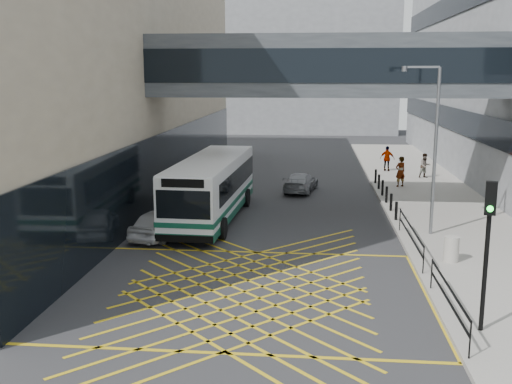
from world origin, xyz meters
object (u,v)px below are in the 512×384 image
(traffic_light, at_px, (488,235))
(car_dark, at_px, (212,209))
(street_lamp, at_px, (432,140))
(pedestrian_b, at_px, (425,166))
(car_silver, at_px, (301,182))
(pedestrian_c, at_px, (387,159))
(bus, at_px, (212,187))
(litter_bin, at_px, (451,249))
(pedestrian_a, at_px, (400,172))
(car_white, at_px, (160,223))

(traffic_light, bearing_deg, car_dark, 143.35)
(street_lamp, xyz_separation_m, pedestrian_b, (2.50, 14.81, -3.33))
(car_silver, height_order, pedestrian_c, pedestrian_c)
(street_lamp, bearing_deg, traffic_light, -82.52)
(bus, distance_m, pedestrian_b, 17.63)
(car_dark, distance_m, litter_bin, 11.67)
(litter_bin, relative_size, pedestrian_c, 0.54)
(traffic_light, bearing_deg, bus, 142.19)
(car_silver, xyz_separation_m, pedestrian_a, (6.20, 1.47, 0.49))
(car_white, relative_size, litter_bin, 4.27)
(bus, relative_size, pedestrian_c, 6.12)
(car_dark, distance_m, car_silver, 9.11)
(car_silver, bearing_deg, pedestrian_b, -139.59)
(car_white, xyz_separation_m, car_dark, (1.83, 2.99, -0.00))
(pedestrian_a, bearing_deg, car_dark, 14.84)
(car_dark, distance_m, pedestrian_b, 18.01)
(pedestrian_b, bearing_deg, car_silver, -169.19)
(car_silver, xyz_separation_m, litter_bin, (5.99, -13.95, 0.02))
(street_lamp, xyz_separation_m, pedestrian_a, (0.38, 11.38, -3.21))
(car_silver, bearing_deg, traffic_light, 114.83)
(pedestrian_a, relative_size, pedestrian_b, 1.14)
(car_white, distance_m, car_silver, 12.61)
(traffic_light, bearing_deg, litter_bin, 100.15)
(car_dark, bearing_deg, car_white, 51.63)
(pedestrian_a, distance_m, pedestrian_b, 4.03)
(bus, xyz_separation_m, traffic_light, (9.64, -12.86, 1.27))
(traffic_light, distance_m, pedestrian_b, 25.46)
(car_white, bearing_deg, pedestrian_c, -110.64)
(pedestrian_a, bearing_deg, bus, 12.58)
(litter_bin, bearing_deg, street_lamp, 92.46)
(bus, relative_size, pedestrian_b, 6.64)
(car_dark, height_order, car_silver, car_dark)
(bus, distance_m, car_silver, 8.64)
(car_dark, height_order, traffic_light, traffic_light)
(pedestrian_c, bearing_deg, pedestrian_b, 146.44)
(car_silver, height_order, street_lamp, street_lamp)
(street_lamp, distance_m, litter_bin, 5.46)
(traffic_light, bearing_deg, car_silver, 120.24)
(car_dark, distance_m, traffic_light, 15.65)
(litter_bin, bearing_deg, car_silver, 113.24)
(bus, distance_m, street_lamp, 10.67)
(bus, height_order, car_white, bus)
(bus, xyz_separation_m, pedestrian_c, (10.33, 15.13, -0.58))
(car_silver, bearing_deg, bus, 70.44)
(litter_bin, height_order, pedestrian_c, pedestrian_c)
(car_dark, height_order, street_lamp, street_lamp)
(litter_bin, bearing_deg, car_white, 166.66)
(bus, height_order, pedestrian_c, bus)
(bus, height_order, litter_bin, bus)
(traffic_light, xyz_separation_m, pedestrian_a, (0.79, 21.80, -1.80))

